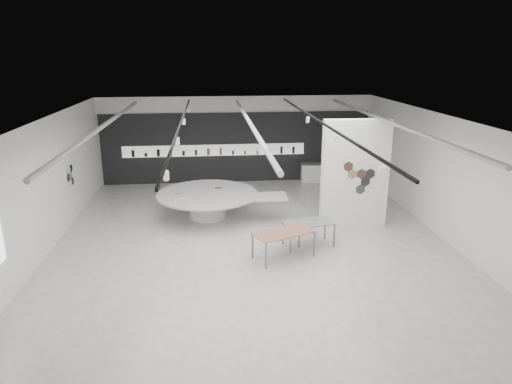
{
  "coord_description": "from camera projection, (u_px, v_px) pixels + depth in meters",
  "views": [
    {
      "loc": [
        -1.2,
        -13.01,
        5.65
      ],
      "look_at": [
        0.26,
        1.2,
        1.23
      ],
      "focal_mm": 32.0,
      "sensor_mm": 36.0,
      "label": 1
    }
  ],
  "objects": [
    {
      "name": "room",
      "position": [
        248.0,
        177.0,
        13.53
      ],
      "size": [
        12.02,
        14.02,
        3.82
      ],
      "color": "beige",
      "rests_on": "ground"
    },
    {
      "name": "sample_table_stone",
      "position": [
        309.0,
        224.0,
        13.65
      ],
      "size": [
        1.59,
        1.01,
        0.76
      ],
      "rotation": [
        0.0,
        0.0,
        0.19
      ],
      "color": "gray",
      "rests_on": "ground"
    },
    {
      "name": "display_island",
      "position": [
        210.0,
        202.0,
        16.05
      ],
      "size": [
        4.56,
        3.63,
        0.91
      ],
      "rotation": [
        0.0,
        0.0,
        -0.02
      ],
      "color": "white",
      "rests_on": "ground"
    },
    {
      "name": "kitchen_counter",
      "position": [
        317.0,
        172.0,
        20.6
      ],
      "size": [
        1.48,
        0.68,
        1.13
      ],
      "rotation": [
        0.0,
        0.0,
        -0.08
      ],
      "color": "white",
      "rests_on": "ground"
    },
    {
      "name": "partition_column",
      "position": [
        355.0,
        174.0,
        14.91
      ],
      "size": [
        2.2,
        0.38,
        3.6
      ],
      "color": "white",
      "rests_on": "ground"
    },
    {
      "name": "sample_table_wood",
      "position": [
        284.0,
        234.0,
        12.84
      ],
      "size": [
        1.88,
        1.43,
        0.79
      ],
      "rotation": [
        0.0,
        0.0,
        0.4
      ],
      "color": "#92614B",
      "rests_on": "ground"
    },
    {
      "name": "back_wall_display",
      "position": [
        235.0,
        148.0,
        20.27
      ],
      "size": [
        11.8,
        0.27,
        3.1
      ],
      "color": "black",
      "rests_on": "ground"
    }
  ]
}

